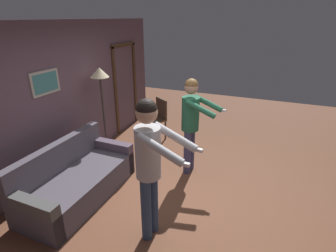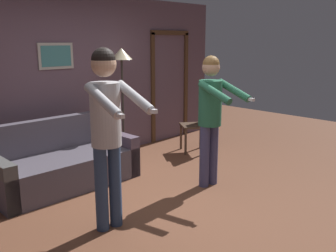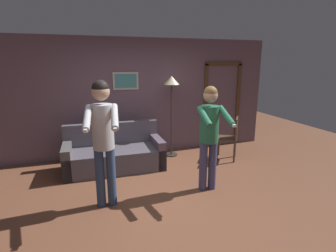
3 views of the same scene
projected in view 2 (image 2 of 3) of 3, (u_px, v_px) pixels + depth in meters
The scene contains 7 objects.
ground_plane at pixel (171, 202), 4.51m from camera, with size 12.00×12.00×0.00m, color brown.
back_wall_assembly at pixel (71, 80), 5.74m from camera, with size 6.40×0.10×2.60m.
couch at pixel (63, 165), 5.00m from camera, with size 1.91×0.86×0.87m.
torchiere_lamp at pixel (122, 67), 5.89m from camera, with size 0.34×0.34×1.79m.
person_standing_left at pixel (107, 121), 3.64m from camera, with size 0.49×0.76×1.85m.
person_standing_right at pixel (211, 109), 4.81m from camera, with size 0.48×0.73×1.72m.
dining_chair_distant at pixel (198, 122), 6.47m from camera, with size 0.58×0.58×0.93m.
Camera 2 is at (-2.98, -2.94, 1.91)m, focal length 40.00 mm.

